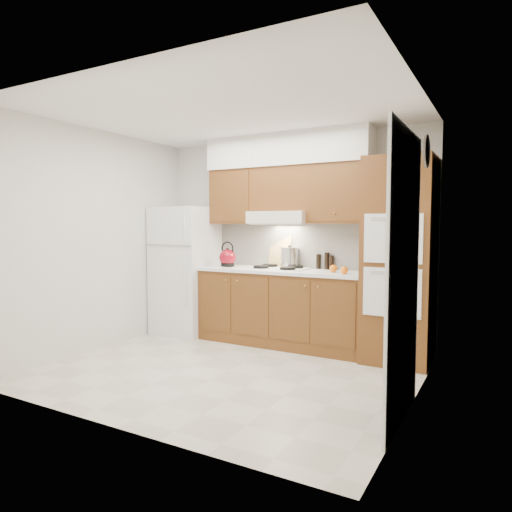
{
  "coord_description": "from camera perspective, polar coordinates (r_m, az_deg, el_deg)",
  "views": [
    {
      "loc": [
        2.46,
        -3.84,
        1.49
      ],
      "look_at": [
        0.08,
        0.45,
        1.15
      ],
      "focal_mm": 32.0,
      "sensor_mm": 36.0,
      "label": 1
    }
  ],
  "objects": [
    {
      "name": "ceiling",
      "position": [
        4.69,
        -3.69,
        17.64
      ],
      "size": [
        3.6,
        3.6,
        0.0
      ],
      "primitive_type": "plane",
      "color": "white",
      "rests_on": "wall_back"
    },
    {
      "name": "upper_cab_over_hood",
      "position": [
        5.76,
        3.41,
        8.3
      ],
      "size": [
        0.75,
        0.33,
        0.55
      ],
      "primitive_type": "cube",
      "color": "brown",
      "rests_on": "range_hood"
    },
    {
      "name": "upper_cab_left",
      "position": [
        6.08,
        -2.52,
        7.36
      ],
      "size": [
        0.63,
        0.33,
        0.7
      ],
      "primitive_type": "cube",
      "color": "brown",
      "rests_on": "wall_back"
    },
    {
      "name": "condiment_b",
      "position": [
        5.69,
        7.81,
        -0.69
      ],
      "size": [
        0.08,
        0.08,
        0.18
      ],
      "primitive_type": "cylinder",
      "rotation": [
        0.0,
        0.0,
        0.42
      ],
      "color": "black",
      "rests_on": "countertop"
    },
    {
      "name": "stock_pot",
      "position": [
        5.77,
        4.19,
        -0.09
      ],
      "size": [
        0.24,
        0.24,
        0.22
      ],
      "primitive_type": "cylinder",
      "rotation": [
        0.0,
        0.0,
        -0.12
      ],
      "color": "silver",
      "rests_on": "cooktop"
    },
    {
      "name": "oven_cabinet",
      "position": [
        5.13,
        17.49,
        -0.58
      ],
      "size": [
        0.7,
        0.65,
        2.2
      ],
      "primitive_type": "cube",
      "color": "brown",
      "rests_on": "floor"
    },
    {
      "name": "soffit",
      "position": [
        5.78,
        3.82,
        13.03
      ],
      "size": [
        2.13,
        0.36,
        0.4
      ],
      "primitive_type": "cube",
      "color": "silver",
      "rests_on": "wall_back"
    },
    {
      "name": "orange_near",
      "position": [
        5.15,
        10.97,
        -1.77
      ],
      "size": [
        0.1,
        0.1,
        0.08
      ],
      "primitive_type": "sphere",
      "rotation": [
        0.0,
        0.0,
        0.22
      ],
      "color": "#FE5D0D",
      "rests_on": "countertop"
    },
    {
      "name": "upper_cab_right",
      "position": [
        5.47,
        10.47,
        7.68
      ],
      "size": [
        0.73,
        0.33,
        0.7
      ],
      "primitive_type": "cube",
      "color": "brown",
      "rests_on": "wall_back"
    },
    {
      "name": "condiment_a",
      "position": [
        5.65,
        8.85,
        -0.61
      ],
      "size": [
        0.07,
        0.07,
        0.21
      ],
      "primitive_type": "cylinder",
      "rotation": [
        0.0,
        0.0,
        -0.32
      ],
      "color": "black",
      "rests_on": "countertop"
    },
    {
      "name": "wall_left",
      "position": [
        5.74,
        -18.94,
        1.86
      ],
      "size": [
        0.02,
        3.0,
        2.6
      ],
      "primitive_type": "cube",
      "color": "silver",
      "rests_on": "floor"
    },
    {
      "name": "floor",
      "position": [
        4.8,
        -3.55,
        -14.14
      ],
      "size": [
        3.6,
        3.6,
        0.0
      ],
      "primitive_type": "plane",
      "color": "beige",
      "rests_on": "ground"
    },
    {
      "name": "doorway",
      "position": [
        3.58,
        18.02,
        -3.31
      ],
      "size": [
        0.02,
        0.9,
        2.1
      ],
      "primitive_type": "cube",
      "color": "black",
      "rests_on": "floor"
    },
    {
      "name": "cutting_board",
      "position": [
        5.9,
        3.01,
        0.56
      ],
      "size": [
        0.32,
        0.14,
        0.41
      ],
      "primitive_type": "cube",
      "rotation": [
        -0.21,
        0.0,
        -0.12
      ],
      "color": "tan",
      "rests_on": "countertop"
    },
    {
      "name": "wall_right",
      "position": [
        3.9,
        19.26,
        0.94
      ],
      "size": [
        0.02,
        3.0,
        2.6
      ],
      "primitive_type": "cube",
      "color": "silver",
      "rests_on": "floor"
    },
    {
      "name": "backsplash",
      "position": [
        5.86,
        4.45,
        1.32
      ],
      "size": [
        2.11,
        0.03,
        0.56
      ],
      "primitive_type": "cube",
      "color": "white",
      "rests_on": "countertop"
    },
    {
      "name": "countertop",
      "position": [
        5.62,
        3.18,
        -1.86
      ],
      "size": [
        2.13,
        0.62,
        0.04
      ],
      "primitive_type": "cube",
      "color": "white",
      "rests_on": "base_cabinets"
    },
    {
      "name": "orange_far",
      "position": [
        5.31,
        9.66,
        -1.56
      ],
      "size": [
        0.1,
        0.1,
        0.09
      ],
      "primitive_type": "sphere",
      "rotation": [
        0.0,
        0.0,
        -0.12
      ],
      "color": "orange",
      "rests_on": "countertop"
    },
    {
      "name": "range_hood",
      "position": [
        5.69,
        3.13,
        4.82
      ],
      "size": [
        0.75,
        0.45,
        0.15
      ],
      "primitive_type": "cube",
      "color": "silver",
      "rests_on": "wall_back"
    },
    {
      "name": "fridge",
      "position": [
        6.33,
        -8.75,
        -1.78
      ],
      "size": [
        0.75,
        0.72,
        1.72
      ],
      "primitive_type": "cube",
      "color": "white",
      "rests_on": "floor"
    },
    {
      "name": "wall_back",
      "position": [
        5.88,
        4.3,
        2.11
      ],
      "size": [
        3.6,
        0.02,
        2.6
      ],
      "primitive_type": "cube",
      "color": "silver",
      "rests_on": "floor"
    },
    {
      "name": "wall_clock",
      "position": [
        4.49,
        20.55,
        12.17
      ],
      "size": [
        0.02,
        0.3,
        0.3
      ],
      "primitive_type": "cylinder",
      "rotation": [
        0.0,
        1.57,
        0.0
      ],
      "color": "#3F3833",
      "rests_on": "wall_right"
    },
    {
      "name": "condiment_c",
      "position": [
        5.61,
        9.4,
        -0.83
      ],
      "size": [
        0.08,
        0.08,
        0.17
      ],
      "primitive_type": "cylinder",
      "rotation": [
        0.0,
        0.0,
        0.43
      ],
      "color": "black",
      "rests_on": "countertop"
    },
    {
      "name": "kettle",
      "position": [
        5.94,
        -3.59,
        -0.2
      ],
      "size": [
        0.25,
        0.25,
        0.22
      ],
      "primitive_type": "sphere",
      "rotation": [
        0.0,
        0.0,
        0.17
      ],
      "color": "maroon",
      "rests_on": "countertop"
    },
    {
      "name": "cooktop",
      "position": [
        5.65,
        2.82,
        -1.56
      ],
      "size": [
        0.74,
        0.5,
        0.01
      ],
      "primitive_type": "cube",
      "color": "white",
      "rests_on": "countertop"
    },
    {
      "name": "base_cabinets",
      "position": [
        5.69,
        3.21,
        -6.56
      ],
      "size": [
        2.11,
        0.6,
        0.9
      ],
      "primitive_type": "cube",
      "color": "brown",
      "rests_on": "floor"
    }
  ]
}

